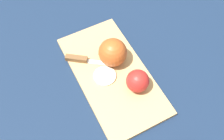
{
  "coord_description": "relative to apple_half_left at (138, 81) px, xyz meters",
  "views": [
    {
      "loc": [
        -0.36,
        0.17,
        0.69
      ],
      "look_at": [
        0.0,
        0.0,
        0.03
      ],
      "focal_mm": 42.0,
      "sensor_mm": 36.0,
      "label": 1
    }
  ],
  "objects": [
    {
      "name": "ground_plane",
      "position": [
        0.07,
        0.05,
        -0.05
      ],
      "size": [
        4.0,
        4.0,
        0.0
      ],
      "primitive_type": "plane",
      "color": "#14233D"
    },
    {
      "name": "cutting_board",
      "position": [
        0.07,
        0.05,
        -0.04
      ],
      "size": [
        0.4,
        0.21,
        0.01
      ],
      "color": "tan",
      "rests_on": "ground_plane"
    },
    {
      "name": "apple_half_left",
      "position": [
        0.0,
        0.0,
        0.0
      ],
      "size": [
        0.07,
        0.07,
        0.07
      ],
      "rotation": [
        0.0,
        0.0,
        0.03
      ],
      "color": "red",
      "rests_on": "cutting_board"
    },
    {
      "name": "apple_half_right",
      "position": [
        0.11,
        0.02,
        0.01
      ],
      "size": [
        0.09,
        0.09,
        0.09
      ],
      "rotation": [
        0.0,
        0.0,
        0.95
      ],
      "color": "#AD4C1E",
      "rests_on": "cutting_board"
    },
    {
      "name": "knife",
      "position": [
        0.16,
        0.12,
        -0.03
      ],
      "size": [
        0.09,
        0.13,
        0.02
      ],
      "rotation": [
        0.0,
        0.0,
        -2.16
      ],
      "color": "silver",
      "rests_on": "cutting_board"
    },
    {
      "name": "apple_slice",
      "position": [
        0.07,
        0.07,
        -0.03
      ],
      "size": [
        0.07,
        0.07,
        0.01
      ],
      "color": "#EFE5C6",
      "rests_on": "cutting_board"
    }
  ]
}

